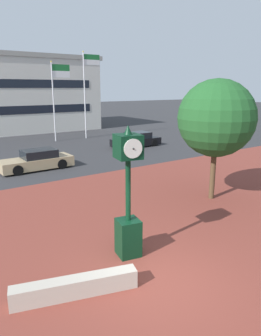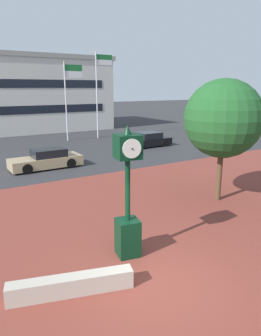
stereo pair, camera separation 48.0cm
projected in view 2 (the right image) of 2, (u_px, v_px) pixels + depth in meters
ground_plane at (153, 282)px, 8.62m from camera, size 200.00×200.00×0.00m
plaza_brick_paving at (100, 234)px, 11.38m from camera, size 44.00×14.69×0.01m
planter_wall at (72, 285)px, 8.06m from camera, size 3.18×1.28×0.50m
street_clock at (128, 200)px, 9.57m from camera, size 0.83×0.86×4.12m
plaza_tree at (224, 120)px, 14.21m from camera, size 3.78×3.52×5.58m
car_street_mid at (47, 160)px, 20.63m from camera, size 4.63×1.87×1.28m
car_street_far at (147, 140)px, 28.21m from camera, size 4.53×2.07×1.28m
flagpole_primary at (68, 92)px, 30.57m from camera, size 1.89×0.14×7.59m
flagpole_secondary at (99, 87)px, 32.11m from camera, size 1.89×0.14×8.67m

